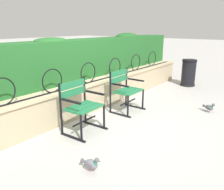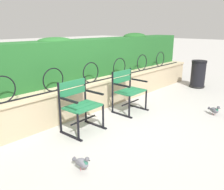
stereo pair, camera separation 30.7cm
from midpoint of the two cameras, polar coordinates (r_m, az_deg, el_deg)
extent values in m
plane|color=#B7B5AF|center=(4.19, -0.82, -7.54)|extent=(60.00, 60.00, 0.00)
cube|color=tan|center=(4.70, -9.93, -1.37)|extent=(8.24, 0.35, 0.56)
cube|color=#CBB58F|center=(4.62, -10.11, 2.26)|extent=(8.24, 0.41, 0.05)
cylinder|color=black|center=(4.55, -9.50, 2.57)|extent=(7.68, 0.02, 0.02)
torus|color=black|center=(3.67, -27.79, 0.63)|extent=(0.42, 0.02, 0.42)
torus|color=black|center=(4.09, -16.64, 3.36)|extent=(0.42, 0.02, 0.42)
torus|color=black|center=(4.64, -7.81, 5.43)|extent=(0.42, 0.02, 0.42)
torus|color=black|center=(5.29, -0.94, 6.94)|extent=(0.42, 0.02, 0.42)
torus|color=black|center=(5.99, 4.41, 8.04)|extent=(0.42, 0.02, 0.42)
torus|color=black|center=(6.74, 8.62, 8.86)|extent=(0.42, 0.02, 0.42)
cube|color=#236028|center=(4.91, -14.30, 8.09)|extent=(8.07, 0.64, 0.83)
ellipsoid|color=#245F27|center=(4.74, -16.71, 12.67)|extent=(0.70, 0.57, 0.14)
ellipsoid|color=#235D24|center=(6.60, 2.40, 14.27)|extent=(0.70, 0.57, 0.20)
cube|color=#237547|center=(3.74, -7.71, -3.46)|extent=(0.58, 0.15, 0.03)
cube|color=#237547|center=(3.83, -9.21, -3.04)|extent=(0.58, 0.15, 0.03)
cube|color=#237547|center=(3.92, -10.65, -2.64)|extent=(0.58, 0.15, 0.03)
cube|color=#237547|center=(3.89, -11.99, 2.52)|extent=(0.58, 0.06, 0.11)
cube|color=#237547|center=(3.93, -11.87, 0.59)|extent=(0.58, 0.06, 0.11)
cylinder|color=black|center=(4.18, -8.83, -1.41)|extent=(0.04, 0.04, 0.87)
cylinder|color=black|center=(3.98, -4.20, -5.44)|extent=(0.04, 0.04, 0.44)
cube|color=black|center=(4.18, -6.18, -7.50)|extent=(0.06, 0.52, 0.02)
cube|color=black|center=(3.97, -6.45, 0.53)|extent=(0.05, 0.40, 0.03)
cylinder|color=black|center=(3.82, -14.82, -3.57)|extent=(0.04, 0.04, 0.87)
cylinder|color=black|center=(3.60, -10.08, -8.19)|extent=(0.04, 0.04, 0.44)
cube|color=black|center=(3.81, -11.97, -10.28)|extent=(0.06, 0.52, 0.02)
cube|color=black|center=(3.58, -12.55, -1.57)|extent=(0.05, 0.40, 0.03)
cylinder|color=black|center=(3.91, -9.05, -6.38)|extent=(0.55, 0.05, 0.03)
cube|color=#237547|center=(4.66, 3.54, 0.73)|extent=(0.58, 0.13, 0.03)
cube|color=#237547|center=(4.73, 2.17, 1.01)|extent=(0.58, 0.13, 0.03)
cube|color=#237547|center=(4.81, 0.84, 1.27)|extent=(0.58, 0.13, 0.03)
cube|color=#237547|center=(4.79, -0.15, 5.40)|extent=(0.58, 0.04, 0.11)
cube|color=#237547|center=(4.82, -0.15, 3.85)|extent=(0.58, 0.04, 0.11)
cylinder|color=black|center=(5.10, 1.83, 2.01)|extent=(0.04, 0.04, 0.86)
cylinder|color=black|center=(4.93, 5.88, -1.09)|extent=(0.04, 0.04, 0.44)
cube|color=black|center=(5.09, 3.99, -2.93)|extent=(0.05, 0.52, 0.02)
cube|color=black|center=(4.92, 4.13, 3.75)|extent=(0.04, 0.40, 0.03)
cylinder|color=black|center=(4.66, -2.30, 0.57)|extent=(0.04, 0.04, 0.86)
cylinder|color=black|center=(4.47, 2.00, -2.91)|extent=(0.04, 0.04, 0.44)
cube|color=black|center=(4.65, 0.05, -4.85)|extent=(0.05, 0.52, 0.02)
cube|color=black|center=(4.46, 0.05, 2.43)|extent=(0.04, 0.40, 0.03)
cylinder|color=black|center=(4.81, 2.14, -1.77)|extent=(0.55, 0.04, 0.03)
ellipsoid|color=slate|center=(2.95, -8.27, -16.63)|extent=(0.11, 0.19, 0.11)
cylinder|color=#2D6B56|center=(2.89, -7.30, -16.49)|extent=(0.05, 0.06, 0.06)
sphere|color=#55555D|center=(2.85, -6.97, -15.74)|extent=(0.06, 0.06, 0.06)
cone|color=black|center=(2.83, -6.47, -16.05)|extent=(0.01, 0.02, 0.01)
cone|color=#4A4A52|center=(3.02, -9.91, -15.94)|extent=(0.06, 0.08, 0.06)
ellipsoid|color=#5B5B63|center=(2.98, -7.83, -16.13)|extent=(0.03, 0.14, 0.07)
ellipsoid|color=#5B5B63|center=(2.93, -9.01, -16.82)|extent=(0.03, 0.14, 0.07)
cylinder|color=#C6515B|center=(3.00, -7.81, -17.83)|extent=(0.01, 0.01, 0.05)
cylinder|color=#C6515B|center=(2.99, -8.60, -17.99)|extent=(0.01, 0.01, 0.05)
ellipsoid|color=#5B5B66|center=(5.10, 21.35, -2.95)|extent=(0.18, 0.21, 0.11)
cylinder|color=#2D6B56|center=(5.05, 21.92, -2.79)|extent=(0.07, 0.07, 0.06)
sphere|color=#494951|center=(5.01, 22.17, -2.28)|extent=(0.06, 0.06, 0.06)
cone|color=black|center=(5.00, 22.43, -2.44)|extent=(0.02, 0.03, 0.01)
cone|color=#404047|center=(5.18, 20.45, -2.62)|extent=(0.09, 0.10, 0.06)
ellipsoid|color=#4E4E56|center=(5.13, 21.61, -2.79)|extent=(0.08, 0.14, 0.07)
ellipsoid|color=#4E4E56|center=(5.08, 20.93, -2.93)|extent=(0.08, 0.14, 0.07)
cylinder|color=#C6515B|center=(5.13, 21.47, -3.79)|extent=(0.01, 0.01, 0.05)
cylinder|color=#C6515B|center=(5.12, 21.03, -3.79)|extent=(0.01, 0.01, 0.05)
cylinder|color=black|center=(7.19, 17.24, 5.03)|extent=(0.40, 0.40, 0.72)
cylinder|color=black|center=(7.13, 17.51, 8.10)|extent=(0.42, 0.42, 0.06)
torus|color=black|center=(7.26, 17.02, 2.48)|extent=(0.44, 0.44, 0.04)
camera|label=1|loc=(0.15, -92.16, -0.65)|focal=36.96mm
camera|label=2|loc=(0.15, 87.84, 0.65)|focal=36.96mm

